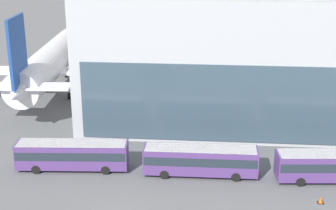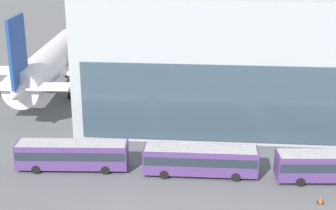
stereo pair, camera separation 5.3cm
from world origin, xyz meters
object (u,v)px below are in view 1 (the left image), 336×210
object	(u,v)px
airliner_at_gate_near	(48,64)
floodlight_mast	(186,8)
shuttle_bus_0	(72,154)
traffic_cone_2	(321,200)
shuttle_bus_1	(200,159)
shuttle_bus_2	(335,165)

from	to	relation	value
airliner_at_gate_near	floodlight_mast	bearing A→B (deg)	-110.03
shuttle_bus_0	traffic_cone_2	bearing A→B (deg)	-15.21
shuttle_bus_1	floodlight_mast	xyz separation A→B (m)	(-2.73, 18.82, 13.67)
shuttle_bus_0	floodlight_mast	xyz separation A→B (m)	(11.64, 18.63, 13.67)
airliner_at_gate_near	traffic_cone_2	world-z (taller)	airliner_at_gate_near
shuttle_bus_2	traffic_cone_2	distance (m)	5.69
shuttle_bus_1	traffic_cone_2	distance (m)	13.25
shuttle_bus_0	shuttle_bus_1	xyz separation A→B (m)	(14.38, -0.19, 0.00)
shuttle_bus_1	shuttle_bus_2	size ratio (longest dim) A/B	0.99
airliner_at_gate_near	shuttle_bus_1	world-z (taller)	airliner_at_gate_near
airliner_at_gate_near	shuttle_bus_1	distance (m)	35.88
airliner_at_gate_near	shuttle_bus_2	xyz separation A→B (m)	(39.27, -25.74, -3.59)
shuttle_bus_2	shuttle_bus_0	bearing A→B (deg)	174.44
shuttle_bus_1	floodlight_mast	distance (m)	23.42
shuttle_bus_0	floodlight_mast	bearing A→B (deg)	54.11
shuttle_bus_2	floodlight_mast	distance (m)	28.97
shuttle_bus_2	floodlight_mast	size ratio (longest dim) A/B	0.49
airliner_at_gate_near	shuttle_bus_2	bearing A→B (deg)	-126.27
traffic_cone_2	floodlight_mast	bearing A→B (deg)	121.82
airliner_at_gate_near	shuttle_bus_1	size ratio (longest dim) A/B	3.01
shuttle_bus_0	shuttle_bus_1	bearing A→B (deg)	-4.63
airliner_at_gate_near	shuttle_bus_0	distance (m)	27.73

